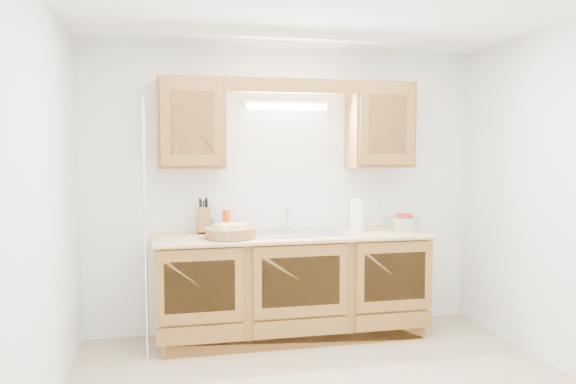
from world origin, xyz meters
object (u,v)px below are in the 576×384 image
object	(u,v)px
fruit_basket	(231,231)
apple_bowl	(403,222)
knife_block	(204,220)
paper_towel	(358,215)

from	to	relation	value
fruit_basket	apple_bowl	bearing A→B (deg)	6.40
knife_block	apple_bowl	xyz separation A→B (m)	(1.76, -0.14, -0.05)
fruit_basket	paper_towel	distance (m)	1.16
knife_block	paper_towel	xyz separation A→B (m)	(1.34, -0.13, 0.02)
knife_block	paper_towel	world-z (taller)	paper_towel
paper_towel	apple_bowl	world-z (taller)	paper_towel
paper_towel	apple_bowl	xyz separation A→B (m)	(0.43, -0.02, -0.07)
paper_towel	apple_bowl	size ratio (longest dim) A/B	1.00
fruit_basket	paper_towel	world-z (taller)	paper_towel
fruit_basket	knife_block	distance (m)	0.38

